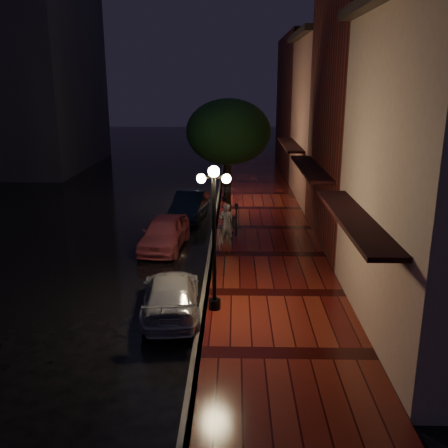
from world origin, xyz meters
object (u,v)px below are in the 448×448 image
(streetlamp_near, at_px, (214,230))
(silver_car, at_px, (171,294))
(navy_car, at_px, (190,205))
(woman_with_umbrella, at_px, (227,206))
(parking_meter, at_px, (236,216))
(pink_car, at_px, (165,232))
(streetlamp_far, at_px, (225,158))
(street_tree, at_px, (229,134))

(streetlamp_near, relative_size, silver_car, 1.05)
(navy_car, relative_size, silver_car, 1.01)
(woman_with_umbrella, distance_m, parking_meter, 1.35)
(pink_car, bearing_deg, streetlamp_far, 79.23)
(streetlamp_near, xyz_separation_m, parking_meter, (0.65, 7.36, -1.56))
(silver_car, height_order, woman_with_umbrella, woman_with_umbrella)
(parking_meter, bearing_deg, streetlamp_near, -110.66)
(pink_car, bearing_deg, streetlamp_near, -63.53)
(streetlamp_near, relative_size, pink_car, 1.07)
(street_tree, xyz_separation_m, woman_with_umbrella, (-0.01, -4.70, -2.48))
(navy_car, xyz_separation_m, woman_with_umbrella, (1.94, -4.56, 1.08))
(pink_car, bearing_deg, navy_car, 87.96)
(streetlamp_far, xyz_separation_m, silver_car, (-1.30, -14.00, -2.00))
(navy_car, height_order, woman_with_umbrella, woman_with_umbrella)
(streetlamp_near, bearing_deg, navy_car, 98.83)
(streetlamp_far, bearing_deg, pink_car, -106.28)
(silver_car, bearing_deg, street_tree, -103.85)
(streetlamp_far, bearing_deg, street_tree, -85.09)
(silver_car, bearing_deg, woman_with_umbrella, -109.64)
(silver_car, bearing_deg, navy_car, -93.75)
(streetlamp_near, height_order, streetlamp_far, same)
(streetlamp_near, relative_size, street_tree, 0.74)
(streetlamp_near, distance_m, pink_car, 6.76)
(streetlamp_near, bearing_deg, silver_car, -179.85)
(streetlamp_near, distance_m, street_tree, 11.12)
(street_tree, bearing_deg, pink_car, -117.59)
(streetlamp_near, relative_size, streetlamp_far, 1.00)
(streetlamp_far, relative_size, woman_with_umbrella, 1.77)
(pink_car, relative_size, parking_meter, 2.72)
(silver_car, distance_m, woman_with_umbrella, 6.58)
(streetlamp_near, distance_m, parking_meter, 7.55)
(street_tree, xyz_separation_m, pink_car, (-2.58, -4.93, -3.56))
(streetlamp_near, height_order, silver_car, streetlamp_near)
(pink_car, relative_size, woman_with_umbrella, 1.65)
(street_tree, xyz_separation_m, navy_car, (-1.94, -0.15, -3.56))
(street_tree, relative_size, woman_with_umbrella, 2.38)
(streetlamp_near, xyz_separation_m, silver_car, (-1.30, -0.00, -2.00))
(navy_car, relative_size, parking_meter, 2.82)
(parking_meter, bearing_deg, streetlamp_far, 79.98)
(streetlamp_near, height_order, parking_meter, streetlamp_near)
(street_tree, xyz_separation_m, silver_car, (-1.55, -10.99, -3.65))
(silver_car, bearing_deg, streetlamp_near, 174.35)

